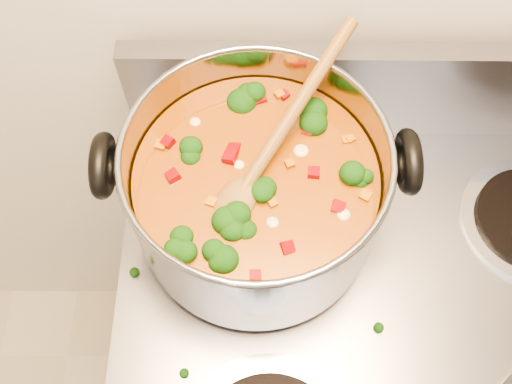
# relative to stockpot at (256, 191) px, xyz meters

# --- Properties ---
(stockpot) EXTENTS (0.36, 0.30, 0.18)m
(stockpot) POSITION_rel_stockpot_xyz_m (0.00, 0.00, 0.00)
(stockpot) COLOR #94949B
(stockpot) RESTS_ON electric_range
(wooden_spoon) EXTENTS (0.18, 0.26, 0.10)m
(wooden_spoon) POSITION_rel_stockpot_xyz_m (0.01, 0.02, 0.05)
(wooden_spoon) COLOR brown
(wooden_spoon) RESTS_ON stockpot
(cooktop_crumbs) EXTENTS (0.33, 0.31, 0.01)m
(cooktop_crumbs) POSITION_rel_stockpot_xyz_m (-0.01, -0.07, -0.09)
(cooktop_crumbs) COLOR black
(cooktop_crumbs) RESTS_ON electric_range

